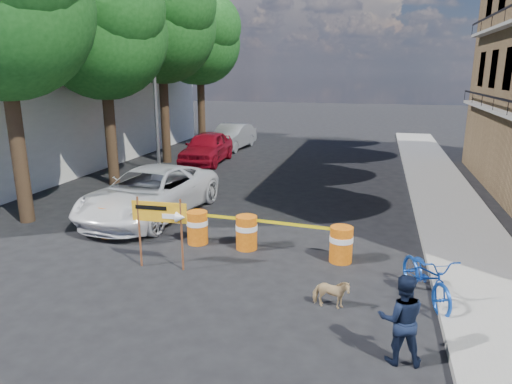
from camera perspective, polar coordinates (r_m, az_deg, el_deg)
The scene contains 19 objects.
ground at distance 10.98m, azimuth -5.94°, elevation -9.75°, with size 120.00×120.00×0.00m, color black.
sidewalk_east at distance 16.16m, azimuth 23.41°, elevation -2.52°, with size 2.40×40.00×0.15m, color gray.
white_building at distance 25.54m, azimuth -26.22°, elevation 9.85°, with size 8.00×22.00×6.00m, color silver.
tree_near at distance 15.45m, azimuth -29.29°, elevation 19.77°, with size 5.46×5.20×9.15m.
tree_mid_a at distance 19.39m, azimuth -18.49°, elevation 18.40°, with size 5.25×5.00×8.68m.
tree_mid_b at distance 23.80m, azimuth -11.70°, elevation 19.75°, with size 5.67×5.40×9.62m.
tree_far at distance 28.33m, azimuth -6.97°, elevation 18.09°, with size 5.04×4.80×8.84m.
streetlamp at distance 21.11m, azimuth -12.45°, elevation 14.01°, with size 1.25×0.18×8.00m.
barrel_far_left at distance 13.60m, azimuth -17.90°, elevation -3.38°, with size 0.58×0.58×0.90m.
barrel_mid_left at distance 12.52m, azimuth -7.34°, elevation -4.33°, with size 0.58×0.58×0.90m.
barrel_mid_right at distance 12.04m, azimuth -1.19°, elevation -5.00°, with size 0.58×0.58×0.90m.
barrel_far_right at distance 11.43m, azimuth 10.59°, elevation -6.36°, with size 0.58×0.58×0.90m.
detour_sign at distance 10.78m, azimuth -11.18°, elevation -3.20°, with size 1.35×0.26×1.74m.
pedestrian at distance 7.84m, azimuth 17.70°, elevation -14.89°, with size 0.74×0.57×1.52m, color black.
bicycle at distance 9.85m, azimuth 20.79°, elevation -7.25°, with size 0.71×1.07×2.03m, color #1544AA.
dog at distance 9.34m, azimuth 9.34°, elevation -12.41°, with size 0.34×0.74×0.62m, color tan.
suv_white at distance 15.05m, azimuth -13.10°, elevation -0.09°, with size 2.59×5.61×1.56m, color white.
sedan_red at distance 23.55m, azimuth -6.17°, elevation 5.56°, with size 1.88×4.67×1.59m, color maroon.
sedan_silver at distance 27.69m, azimuth -3.02°, elevation 6.92°, with size 1.59×4.56×1.50m, color #A6A8AD.
Camera 1 is at (3.63, -9.31, 4.56)m, focal length 32.00 mm.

